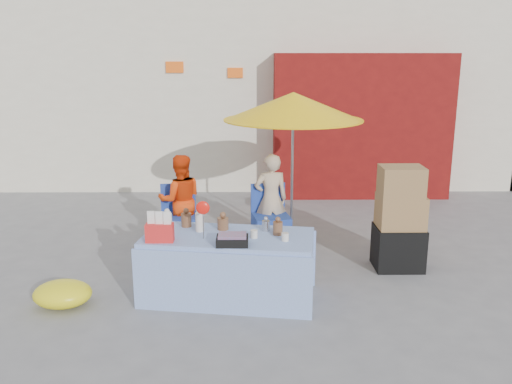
{
  "coord_description": "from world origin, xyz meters",
  "views": [
    {
      "loc": [
        0.19,
        -5.62,
        2.6
      ],
      "look_at": [
        0.24,
        0.6,
        1.0
      ],
      "focal_mm": 38.0,
      "sensor_mm": 36.0,
      "label": 1
    }
  ],
  "objects_px": {
    "market_table": "(228,266)",
    "box_stack": "(400,222)",
    "chair_left": "(180,229)",
    "vendor_beige": "(271,199)",
    "vendor_orange": "(180,200)",
    "chair_right": "(271,229)",
    "umbrella": "(293,107)"
  },
  "relations": [
    {
      "from": "box_stack",
      "to": "market_table",
      "type": "bearing_deg",
      "value": -158.56
    },
    {
      "from": "chair_right",
      "to": "market_table",
      "type": "bearing_deg",
      "value": -118.59
    },
    {
      "from": "market_table",
      "to": "umbrella",
      "type": "distance_m",
      "value": 2.56
    },
    {
      "from": "market_table",
      "to": "vendor_beige",
      "type": "xyz_separation_m",
      "value": [
        0.52,
        1.73,
        0.27
      ]
    },
    {
      "from": "vendor_beige",
      "to": "vendor_orange",
      "type": "bearing_deg",
      "value": -10.52
    },
    {
      "from": "market_table",
      "to": "chair_right",
      "type": "bearing_deg",
      "value": 80.17
    },
    {
      "from": "umbrella",
      "to": "box_stack",
      "type": "relative_size",
      "value": 1.62
    },
    {
      "from": "umbrella",
      "to": "vendor_orange",
      "type": "bearing_deg",
      "value": -174.47
    },
    {
      "from": "chair_left",
      "to": "market_table",
      "type": "bearing_deg",
      "value": -76.05
    },
    {
      "from": "chair_right",
      "to": "vendor_beige",
      "type": "xyz_separation_m",
      "value": [
        0.0,
        0.13,
        0.38
      ]
    },
    {
      "from": "chair_right",
      "to": "vendor_orange",
      "type": "bearing_deg",
      "value": 163.33
    },
    {
      "from": "vendor_orange",
      "to": "chair_right",
      "type": "bearing_deg",
      "value": 163.33
    },
    {
      "from": "chair_left",
      "to": "umbrella",
      "type": "height_order",
      "value": "umbrella"
    },
    {
      "from": "umbrella",
      "to": "box_stack",
      "type": "bearing_deg",
      "value": -40.79
    },
    {
      "from": "chair_left",
      "to": "vendor_orange",
      "type": "distance_m",
      "value": 0.4
    },
    {
      "from": "market_table",
      "to": "box_stack",
      "type": "height_order",
      "value": "box_stack"
    },
    {
      "from": "box_stack",
      "to": "vendor_orange",
      "type": "bearing_deg",
      "value": 161.73
    },
    {
      "from": "vendor_beige",
      "to": "box_stack",
      "type": "relative_size",
      "value": 0.99
    },
    {
      "from": "market_table",
      "to": "box_stack",
      "type": "relative_size",
      "value": 1.51
    },
    {
      "from": "market_table",
      "to": "chair_left",
      "type": "distance_m",
      "value": 1.76
    },
    {
      "from": "umbrella",
      "to": "box_stack",
      "type": "height_order",
      "value": "umbrella"
    },
    {
      "from": "vendor_beige",
      "to": "umbrella",
      "type": "bearing_deg",
      "value": -163.95
    },
    {
      "from": "chair_left",
      "to": "chair_right",
      "type": "xyz_separation_m",
      "value": [
        1.25,
        0.0,
        0.0
      ]
    },
    {
      "from": "chair_right",
      "to": "vendor_orange",
      "type": "distance_m",
      "value": 1.31
    },
    {
      "from": "chair_left",
      "to": "box_stack",
      "type": "bearing_deg",
      "value": -26.25
    },
    {
      "from": "umbrella",
      "to": "market_table",
      "type": "bearing_deg",
      "value": -113.65
    },
    {
      "from": "vendor_orange",
      "to": "box_stack",
      "type": "bearing_deg",
      "value": 151.21
    },
    {
      "from": "chair_left",
      "to": "vendor_orange",
      "type": "height_order",
      "value": "vendor_orange"
    },
    {
      "from": "market_table",
      "to": "umbrella",
      "type": "height_order",
      "value": "umbrella"
    },
    {
      "from": "chair_right",
      "to": "box_stack",
      "type": "xyz_separation_m",
      "value": [
        1.55,
        -0.79,
        0.34
      ]
    },
    {
      "from": "vendor_orange",
      "to": "chair_left",
      "type": "bearing_deg",
      "value": 78.26
    },
    {
      "from": "chair_right",
      "to": "chair_left",
      "type": "bearing_deg",
      "value": 169.48
    }
  ]
}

